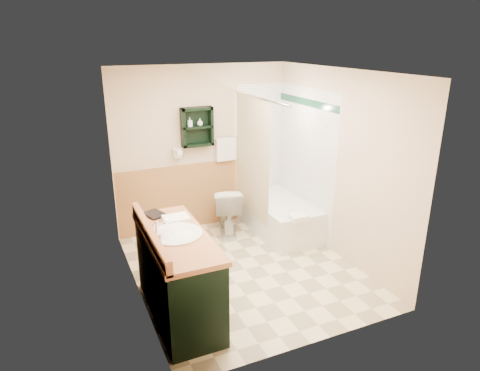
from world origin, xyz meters
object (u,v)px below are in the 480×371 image
vanity (178,275)px  soap_bottle_a (190,124)px  toilet (227,210)px  bathtub (277,215)px  wall_shelf (197,127)px  vanity_book (146,207)px  soap_bottle_b (200,123)px  hair_dryer (177,153)px

vanity → soap_bottle_a: bearing=67.9°
vanity → toilet: vanity is taller
vanity → soap_bottle_a: (0.79, 1.94, 1.14)m
toilet → soap_bottle_a: bearing=-16.9°
vanity → bathtub: (1.92, 1.40, -0.21)m
toilet → vanity: bearing=70.1°
wall_shelf → vanity_book: (-1.06, -1.42, -0.51)m
vanity → soap_bottle_b: size_ratio=14.17×
wall_shelf → soap_bottle_a: size_ratio=4.35×
wall_shelf → soap_bottle_a: 0.11m
soap_bottle_a → vanity_book: bearing=-124.0°
vanity → bathtub: 2.38m
vanity_book → soap_bottle_a: bearing=35.6°
bathtub → vanity_book: bearing=-157.4°
vanity → soap_bottle_a: soap_bottle_a is taller
vanity_book → hair_dryer: bearing=41.9°
vanity_book → wall_shelf: bearing=32.9°
toilet → soap_bottle_a: 1.35m
bathtub → toilet: 0.76m
wall_shelf → bathtub: bearing=-28.2°
bathtub → soap_bottle_a: bearing=154.3°
wall_shelf → soap_bottle_b: size_ratio=5.41×
toilet → soap_bottle_b: (-0.28, 0.28, 1.26)m
wall_shelf → vanity: 2.41m
hair_dryer → vanity_book: bearing=-117.7°
bathtub → vanity_book: vanity_book is taller
soap_bottle_a → vanity: bearing=-112.1°
toilet → soap_bottle_b: size_ratio=6.94×
wall_shelf → soap_bottle_a: (-0.11, -0.01, 0.04)m
wall_shelf → bathtub: wall_shelf is taller
toilet → vanity_book: bearing=55.8°
hair_dryer → vanity: bearing=-106.8°
hair_dryer → vanity_book: 1.64m
vanity → bathtub: vanity is taller
hair_dryer → toilet: 1.10m
wall_shelf → vanity: bearing=-114.7°
vanity_book → bathtub: bearing=2.3°
wall_shelf → hair_dryer: (-0.30, 0.02, -0.35)m
hair_dryer → soap_bottle_a: 0.44m
toilet → soap_bottle_b: soap_bottle_b is taller
hair_dryer → vanity_book: size_ratio=0.97×
vanity → toilet: (1.21, 1.66, -0.11)m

